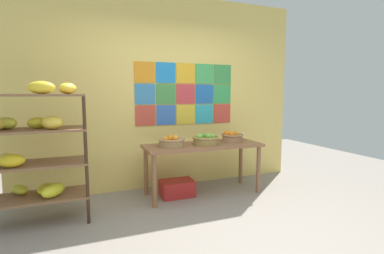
# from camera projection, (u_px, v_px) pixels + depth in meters

# --- Properties ---
(ground) EXTENTS (9.59, 9.59, 0.00)m
(ground) POSITION_uv_depth(u_px,v_px,m) (220.00, 242.00, 2.69)
(ground) COLOR gray
(back_wall_with_art) EXTENTS (4.30, 0.07, 2.85)m
(back_wall_with_art) POSITION_uv_depth(u_px,v_px,m) (166.00, 93.00, 4.22)
(back_wall_with_art) COLOR #EECE69
(back_wall_with_art) RESTS_ON ground
(banana_shelf_unit) EXTENTS (1.00, 0.52, 1.53)m
(banana_shelf_unit) POSITION_uv_depth(u_px,v_px,m) (35.00, 148.00, 3.00)
(banana_shelf_unit) COLOR #3C2717
(banana_shelf_unit) RESTS_ON ground
(display_table) EXTENTS (1.64, 0.61, 0.71)m
(display_table) POSITION_uv_depth(u_px,v_px,m) (203.00, 150.00, 3.94)
(display_table) COLOR #8B5C3D
(display_table) RESTS_ON ground
(fruit_basket_back_right) EXTENTS (0.37, 0.37, 0.16)m
(fruit_basket_back_right) POSITION_uv_depth(u_px,v_px,m) (206.00, 140.00, 3.89)
(fruit_basket_back_right) COLOR olive
(fruit_basket_back_right) RESTS_ON display_table
(fruit_basket_left) EXTENTS (0.32, 0.32, 0.17)m
(fruit_basket_left) POSITION_uv_depth(u_px,v_px,m) (232.00, 136.00, 4.16)
(fruit_basket_left) COLOR #A67C58
(fruit_basket_left) RESTS_ON display_table
(fruit_basket_right) EXTENTS (0.35, 0.35, 0.16)m
(fruit_basket_right) POSITION_uv_depth(u_px,v_px,m) (172.00, 141.00, 3.74)
(fruit_basket_right) COLOR #A58555
(fruit_basket_right) RESTS_ON display_table
(produce_crate_under_table) EXTENTS (0.45, 0.31, 0.22)m
(produce_crate_under_table) POSITION_uv_depth(u_px,v_px,m) (177.00, 188.00, 3.90)
(produce_crate_under_table) COLOR #B32422
(produce_crate_under_table) RESTS_ON ground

